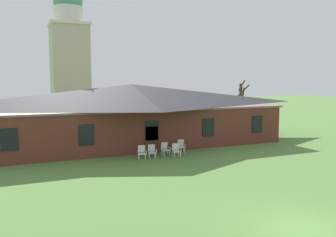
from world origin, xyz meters
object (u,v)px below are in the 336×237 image
Objects in this scene: lawn_chair_by_porch at (142,152)px; lawn_chair_middle at (176,150)px; lawn_chair_left_end at (165,148)px; lawn_chair_right_end at (181,145)px; lawn_chair_near_door at (152,151)px.

lawn_chair_middle is at bearing -6.20° from lawn_chair_by_porch.
lawn_chair_left_end is (2.05, 0.50, 0.00)m from lawn_chair_by_porch.
lawn_chair_middle is (2.61, -0.28, 0.00)m from lawn_chair_by_porch.
lawn_chair_left_end is at bearing 13.74° from lawn_chair_by_porch.
lawn_chair_by_porch is 1.00× the size of lawn_chair_middle.
lawn_chair_right_end is at bearing 52.58° from lawn_chair_middle.
lawn_chair_left_end is (1.25, 0.41, 0.00)m from lawn_chair_near_door.
lawn_chair_right_end is (1.10, 1.44, 0.00)m from lawn_chair_middle.
lawn_chair_near_door is 3.10m from lawn_chair_right_end.
lawn_chair_by_porch is 1.00× the size of lawn_chair_right_end.
lawn_chair_by_porch and lawn_chair_right_end have the same top height.
lawn_chair_right_end is (1.66, 0.66, 0.00)m from lawn_chair_left_end.
lawn_chair_right_end is at bearing 20.19° from lawn_chair_near_door.
lawn_chair_near_door is 1.31m from lawn_chair_left_end.
lawn_chair_by_porch and lawn_chair_near_door have the same top height.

